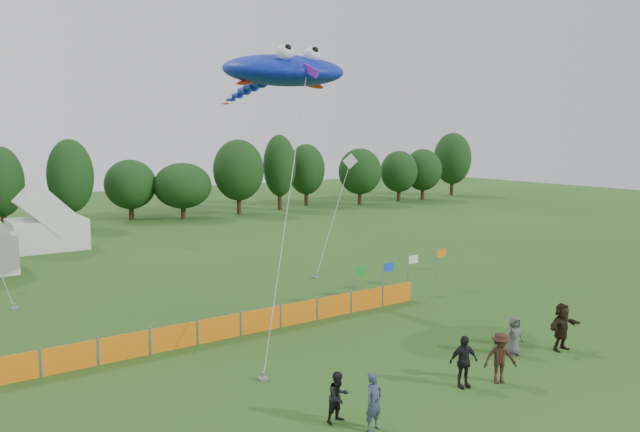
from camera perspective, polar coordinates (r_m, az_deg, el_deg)
ground at (r=22.87m, az=8.96°, el=-14.70°), size 160.00×160.00×0.00m
treeline at (r=62.42m, az=-19.73°, el=3.04°), size 104.57×8.78×8.36m
tent_right at (r=50.94m, az=-23.70°, el=-0.68°), size 5.30×4.24×3.74m
barrier_fence at (r=27.33m, az=-7.30°, el=-9.80°), size 19.90×0.06×1.00m
flag_row at (r=33.38m, az=7.33°, el=-4.99°), size 6.73×0.49×2.23m
spectator_a at (r=19.00m, az=4.96°, el=-16.56°), size 0.70×0.52×1.74m
spectator_b at (r=19.47m, az=1.70°, el=-16.21°), size 0.81×0.65×1.56m
spectator_c at (r=23.01m, az=16.15°, el=-12.35°), size 1.35×1.17×1.81m
spectator_d at (r=22.36m, az=12.98°, el=-12.83°), size 1.15×0.72×1.82m
spectator_e at (r=25.94m, az=17.31°, el=-10.40°), size 0.82×0.59×1.55m
spectator_f at (r=27.05m, az=21.24°, el=-9.42°), size 1.80×0.63×1.93m
stingray_kite at (r=31.28m, az=-3.70°, el=13.03°), size 9.43×15.93×12.72m
small_kite_white at (r=40.71m, az=1.87°, el=1.94°), size 5.83×3.60×7.30m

